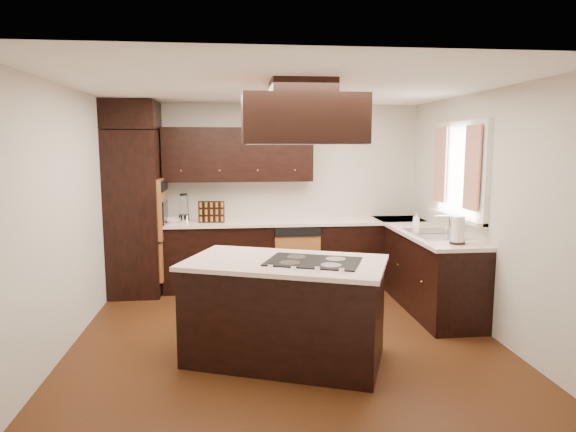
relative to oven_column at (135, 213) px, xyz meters
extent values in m
cube|color=#572E14|center=(1.78, -1.71, -1.07)|extent=(4.20, 4.20, 0.02)
cube|color=white|center=(1.78, -1.71, 1.45)|extent=(4.20, 4.20, 0.02)
cube|color=beige|center=(1.78, 0.40, 0.19)|extent=(4.20, 0.02, 2.50)
cube|color=beige|center=(1.78, -3.81, 0.19)|extent=(4.20, 0.02, 2.50)
cube|color=beige|center=(-0.33, -1.71, 0.19)|extent=(0.02, 4.20, 2.50)
cube|color=beige|center=(3.88, -1.71, 0.19)|extent=(0.02, 4.20, 2.50)
cube|color=black|center=(0.00, 0.00, 0.00)|extent=(0.65, 0.75, 2.12)
cube|color=#B26630|center=(0.35, 0.00, 0.06)|extent=(0.05, 0.62, 0.78)
cube|color=black|center=(1.81, 0.09, -0.62)|extent=(2.93, 0.60, 0.88)
cube|color=black|center=(3.58, -0.80, -0.62)|extent=(0.60, 2.40, 0.88)
cube|color=#FFE3CE|center=(1.81, 0.08, -0.16)|extent=(2.93, 0.63, 0.04)
cube|color=#FFE3CE|center=(3.56, -0.80, -0.16)|extent=(0.63, 2.40, 0.04)
cube|color=black|center=(1.34, 0.23, 0.75)|extent=(2.00, 0.34, 0.72)
cube|color=#B26630|center=(2.10, -0.20, -0.66)|extent=(0.60, 0.05, 0.72)
cube|color=white|center=(3.85, -1.16, 0.59)|extent=(0.06, 1.32, 1.12)
cube|color=white|center=(3.87, -1.16, 0.59)|extent=(0.00, 1.20, 1.00)
cube|color=beige|center=(3.79, -1.57, 0.64)|extent=(0.02, 0.34, 0.90)
cube|color=beige|center=(3.79, -0.74, 0.64)|extent=(0.02, 0.34, 0.90)
cube|color=silver|center=(3.58, -1.16, -0.14)|extent=(0.52, 0.84, 0.01)
cube|color=black|center=(1.72, -2.32, -0.62)|extent=(1.92, 1.48, 0.88)
cube|color=#FFE3CE|center=(1.72, -2.32, -0.16)|extent=(1.99, 1.56, 0.04)
cube|color=black|center=(1.96, -2.41, -0.13)|extent=(0.94, 0.79, 0.01)
cube|color=black|center=(1.88, -2.25, 1.10)|extent=(1.05, 0.72, 0.42)
cube|color=black|center=(1.88, -2.25, 1.38)|extent=(0.55, 0.50, 0.13)
cylinder|color=silver|center=(0.62, 0.09, -0.09)|extent=(0.15, 0.15, 0.10)
cone|color=silver|center=(0.62, 0.09, 0.09)|extent=(0.13, 0.13, 0.26)
cube|color=black|center=(0.98, 0.04, 0.00)|extent=(0.35, 0.13, 0.28)
imported|color=white|center=(0.46, 0.10, -0.11)|extent=(0.28, 0.28, 0.06)
imported|color=white|center=(3.58, -0.52, -0.06)|extent=(0.09, 0.09, 0.16)
cylinder|color=white|center=(3.58, -1.75, 0.00)|extent=(0.14, 0.14, 0.29)
camera|label=1|loc=(1.26, -6.77, 0.89)|focal=32.00mm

